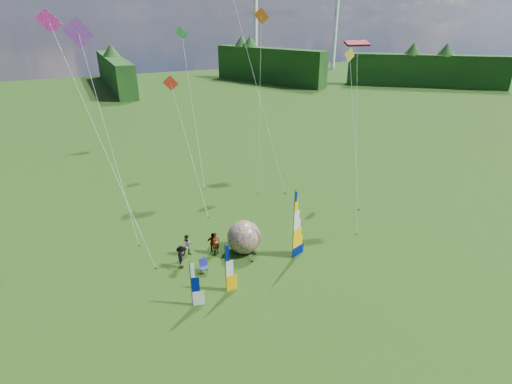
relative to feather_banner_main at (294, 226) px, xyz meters
name	(u,v)px	position (x,y,z in m)	size (l,w,h in m)	color
ground	(294,285)	(-1.50, -2.89, -2.73)	(220.00, 220.00, 0.00)	#345416
treeline_ring	(297,234)	(-1.50, -2.89, 1.27)	(210.00, 210.00, 8.00)	#235014
turbine_left	(336,19)	(68.50, 92.11, 12.27)	(8.00, 1.20, 30.00)	silver
turbine_right	(256,20)	(43.50, 99.11, 12.27)	(8.00, 1.20, 30.00)	silver
feather_banner_main	(294,226)	(0.00, 0.00, 0.00)	(1.46, 0.10, 5.45)	#000F62
side_banner_left	(226,270)	(-5.94, -1.60, -0.95)	(0.99, 0.10, 3.55)	#FFB400
side_banner_far	(191,285)	(-8.36, -2.00, -1.12)	(0.95, 0.10, 3.21)	white
bol_inflatable	(244,237)	(-2.91, 2.40, -1.44)	(2.57, 2.57, 2.57)	navy
spectator_a	(216,243)	(-4.94, 3.08, -1.85)	(0.64, 0.42, 1.76)	#66594C
spectator_b	(188,245)	(-6.96, 3.73, -1.85)	(0.85, 0.42, 1.74)	#66594C
spectator_c	(181,257)	(-7.83, 2.36, -1.85)	(1.14, 0.42, 1.76)	#66594C
spectator_d	(213,243)	(-5.09, 3.30, -1.89)	(0.99, 0.40, 1.68)	#66594C
camp_chair	(204,267)	(-6.60, 1.05, -2.20)	(0.61, 0.61, 1.06)	navy
kite_whale	(254,70)	(4.39, 16.23, 8.89)	(4.40, 14.32, 23.22)	black
kite_rainbow_delta	(108,131)	(-10.90, 9.57, 5.99)	(5.33, 9.57, 17.43)	red
kite_parafoil	(358,124)	(8.60, 4.42, 5.58)	(8.22, 11.58, 16.61)	red
small_kite_red	(188,141)	(-3.77, 13.14, 3.27)	(2.94, 11.27, 12.00)	red
small_kite_orange	(260,98)	(4.44, 14.98, 6.26)	(6.31, 9.40, 17.98)	#FF5D1C
small_kite_yellow	(355,125)	(11.04, 7.82, 4.46)	(5.11, 9.37, 14.37)	yellow
small_kite_pink	(104,144)	(-11.54, 5.94, 6.11)	(6.42, 8.37, 17.68)	#D62298
small_kite_green	(192,102)	(-0.97, 20.68, 5.30)	(4.26, 13.66, 16.06)	#48CB65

